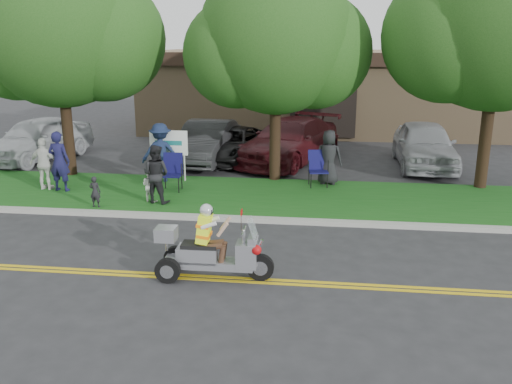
# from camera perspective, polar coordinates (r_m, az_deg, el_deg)

# --- Properties ---
(ground) EXTENTS (120.00, 120.00, 0.00)m
(ground) POSITION_cam_1_polar(r_m,az_deg,el_deg) (11.34, -3.97, -8.03)
(ground) COLOR #28282B
(ground) RESTS_ON ground
(centerline_near) EXTENTS (60.00, 0.10, 0.01)m
(centerline_near) POSITION_cam_1_polar(r_m,az_deg,el_deg) (10.82, -4.57, -9.23)
(centerline_near) COLOR gold
(centerline_near) RESTS_ON ground
(centerline_far) EXTENTS (60.00, 0.10, 0.01)m
(centerline_far) POSITION_cam_1_polar(r_m,az_deg,el_deg) (10.96, -4.40, -8.88)
(centerline_far) COLOR gold
(centerline_far) RESTS_ON ground
(curb) EXTENTS (60.00, 0.25, 0.12)m
(curb) POSITION_cam_1_polar(r_m,az_deg,el_deg) (14.12, -1.61, -2.86)
(curb) COLOR #A8A89E
(curb) RESTS_ON ground
(grass_verge) EXTENTS (60.00, 4.00, 0.10)m
(grass_verge) POSITION_cam_1_polar(r_m,az_deg,el_deg) (16.15, -0.45, -0.46)
(grass_verge) COLOR #175215
(grass_verge) RESTS_ON ground
(commercial_building) EXTENTS (18.00, 8.20, 4.00)m
(commercial_building) POSITION_cam_1_polar(r_m,az_deg,el_deg) (29.26, 7.16, 10.63)
(commercial_building) COLOR #9E7F5B
(commercial_building) RESTS_ON ground
(tree_left) EXTENTS (6.62, 5.40, 7.78)m
(tree_left) POSITION_cam_1_polar(r_m,az_deg,el_deg) (19.20, -19.89, 15.71)
(tree_left) COLOR #332114
(tree_left) RESTS_ON ground
(tree_mid) EXTENTS (5.88, 4.80, 7.05)m
(tree_mid) POSITION_cam_1_polar(r_m,az_deg,el_deg) (17.47, 2.30, 15.31)
(tree_mid) COLOR #332114
(tree_mid) RESTS_ON ground
(tree_right) EXTENTS (6.86, 5.60, 8.07)m
(tree_right) POSITION_cam_1_polar(r_m,az_deg,el_deg) (17.92, 24.36, 15.90)
(tree_right) COLOR #332114
(tree_right) RESTS_ON ground
(business_sign) EXTENTS (1.25, 0.06, 1.75)m
(business_sign) POSITION_cam_1_polar(r_m,az_deg,el_deg) (17.80, -9.17, 4.84)
(business_sign) COLOR silver
(business_sign) RESTS_ON ground
(trike_scooter) EXTENTS (2.34, 0.78, 1.53)m
(trike_scooter) POSITION_cam_1_polar(r_m,az_deg,el_deg) (10.74, -4.96, -6.35)
(trike_scooter) COLOR black
(trike_scooter) RESTS_ON ground
(lawn_chair_a) EXTENTS (0.63, 0.65, 1.13)m
(lawn_chair_a) POSITION_cam_1_polar(r_m,az_deg,el_deg) (16.75, -8.80, 2.37)
(lawn_chair_a) COLOR black
(lawn_chair_a) RESTS_ON grass_verge
(lawn_chair_b) EXTENTS (0.68, 0.70, 1.11)m
(lawn_chair_b) POSITION_cam_1_polar(r_m,az_deg,el_deg) (17.17, 6.52, 2.75)
(lawn_chair_b) COLOR black
(lawn_chair_b) RESTS_ON grass_verge
(spectator_adult_left) EXTENTS (0.70, 0.49, 1.84)m
(spectator_adult_left) POSITION_cam_1_polar(r_m,az_deg,el_deg) (17.42, -20.01, 3.06)
(spectator_adult_left) COLOR #181741
(spectator_adult_left) RESTS_ON grass_verge
(spectator_adult_mid) EXTENTS (0.93, 0.79, 1.65)m
(spectator_adult_mid) POSITION_cam_1_polar(r_m,az_deg,el_deg) (15.45, -10.49, 1.88)
(spectator_adult_mid) COLOR black
(spectator_adult_mid) RESTS_ON grass_verge
(spectator_adult_right) EXTENTS (0.95, 0.41, 1.60)m
(spectator_adult_right) POSITION_cam_1_polar(r_m,az_deg,el_deg) (17.77, -21.36, 2.77)
(spectator_adult_right) COLOR silver
(spectator_adult_right) RESTS_ON grass_verge
(spectator_chair_a) EXTENTS (1.35, 0.96, 1.90)m
(spectator_chair_a) POSITION_cam_1_polar(r_m,az_deg,el_deg) (17.76, -9.99, 4.11)
(spectator_chair_a) COLOR #192445
(spectator_chair_a) RESTS_ON grass_verge
(spectator_chair_b) EXTENTS (0.91, 0.64, 1.74)m
(spectator_chair_b) POSITION_cam_1_polar(r_m,az_deg,el_deg) (17.33, 7.66, 3.66)
(spectator_chair_b) COLOR black
(spectator_chair_b) RESTS_ON grass_verge
(child_left) EXTENTS (0.33, 0.23, 0.87)m
(child_left) POSITION_cam_1_polar(r_m,az_deg,el_deg) (15.50, -16.58, 0.04)
(child_left) COLOR black
(child_left) RESTS_ON grass_verge
(child_right) EXTENTS (0.55, 0.48, 0.94)m
(child_right) POSITION_cam_1_polar(r_m,az_deg,el_deg) (15.64, -11.13, 0.68)
(child_right) COLOR white
(child_right) RESTS_ON grass_verge
(parked_car_far_left) EXTENTS (3.10, 5.27, 1.68)m
(parked_car_far_left) POSITION_cam_1_polar(r_m,az_deg,el_deg) (22.83, -22.01, 5.23)
(parked_car_far_left) COLOR #B1B3B9
(parked_car_far_left) RESTS_ON ground
(parked_car_left) EXTENTS (1.97, 4.86, 1.57)m
(parked_car_left) POSITION_cam_1_polar(r_m,az_deg,el_deg) (20.85, -5.17, 5.25)
(parked_car_left) COLOR #29292B
(parked_car_left) RESTS_ON ground
(parked_car_mid) EXTENTS (2.91, 4.90, 1.28)m
(parked_car_mid) POSITION_cam_1_polar(r_m,az_deg,el_deg) (21.11, -2.62, 5.02)
(parked_car_mid) COLOR black
(parked_car_mid) RESTS_ON ground
(parked_car_right) EXTENTS (4.30, 6.14, 1.65)m
(parked_car_right) POSITION_cam_1_polar(r_m,az_deg,el_deg) (20.83, 3.60, 5.39)
(parked_car_right) COLOR #440F15
(parked_car_right) RESTS_ON ground
(parked_car_far_right) EXTENTS (2.06, 4.95, 1.68)m
(parked_car_far_right) POSITION_cam_1_polar(r_m,az_deg,el_deg) (20.93, 17.31, 4.79)
(parked_car_far_right) COLOR #999A9F
(parked_car_far_right) RESTS_ON ground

